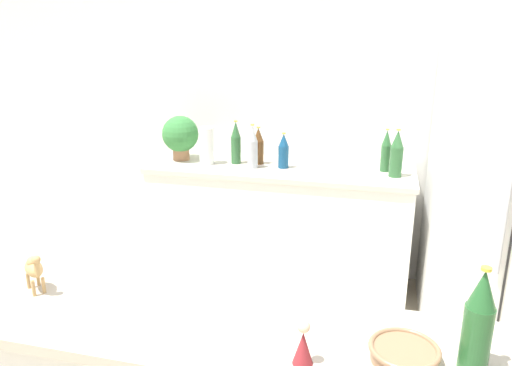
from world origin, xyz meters
TOP-DOWN VIEW (x-y plane):
  - wall_back at (0.00, 2.73)m, footprint 8.00×0.06m
  - back_counter at (-0.30, 2.40)m, footprint 1.82×0.63m
  - refrigerator at (1.11, 2.33)m, footprint 0.84×0.74m
  - potted_plant at (-1.04, 2.39)m, footprint 0.26×0.26m
  - paper_towel_roll at (-0.82, 2.32)m, footprint 0.10×0.10m
  - back_bottle_0 at (0.46, 2.33)m, footprint 0.08×0.08m
  - back_bottle_1 at (-0.47, 2.42)m, footprint 0.07×0.07m
  - back_bottle_2 at (0.40, 2.44)m, footprint 0.06×0.06m
  - back_bottle_3 at (-0.28, 2.36)m, footprint 0.07×0.07m
  - back_bottle_4 at (-0.62, 2.39)m, footprint 0.07×0.07m
  - back_bottle_5 at (-0.48, 2.31)m, footprint 0.07×0.07m
  - wine_bottle at (0.64, 0.34)m, footprint 0.08×0.08m
  - fruit_bowl at (0.46, 0.32)m, footprint 0.19×0.19m
  - camel_figurine at (-0.73, 0.40)m, footprint 0.11×0.11m
  - wise_man_figurine_blue at (0.20, 0.24)m, footprint 0.06×0.06m

SIDE VIEW (x-z plane):
  - back_counter at x=-0.30m, z-range 0.00..0.90m
  - refrigerator at x=1.11m, z-range 0.00..1.72m
  - fruit_bowl at x=0.46m, z-range 0.96..1.01m
  - wise_man_figurine_blue at x=0.20m, z-range 0.95..1.08m
  - back_bottle_3 at x=-0.28m, z-range 0.89..1.14m
  - back_bottle_1 at x=-0.47m, z-range 0.89..1.16m
  - paper_towel_roll at x=-0.82m, z-range 0.90..1.16m
  - back_bottle_2 at x=0.40m, z-range 0.89..1.18m
  - back_bottle_5 at x=-0.48m, z-range 0.89..1.19m
  - back_bottle_4 at x=-0.62m, z-range 0.89..1.20m
  - camel_figurine at x=-0.73m, z-range 0.97..1.12m
  - back_bottle_0 at x=0.46m, z-range 0.89..1.20m
  - potted_plant at x=-1.04m, z-range 0.92..1.24m
  - wine_bottle at x=0.64m, z-range 0.95..1.25m
  - wall_back at x=0.00m, z-range 0.00..2.55m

